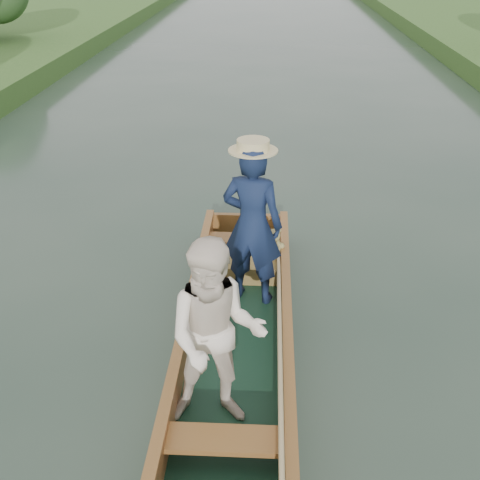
{
  "coord_description": "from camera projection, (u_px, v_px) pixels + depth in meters",
  "views": [
    {
      "loc": [
        0.29,
        -5.1,
        3.86
      ],
      "look_at": [
        0.0,
        0.6,
        0.95
      ],
      "focal_mm": 45.0,
      "sensor_mm": 36.0,
      "label": 1
    }
  ],
  "objects": [
    {
      "name": "ground",
      "position": [
        237.0,
        346.0,
        6.3
      ],
      "size": [
        120.0,
        120.0,
        0.0
      ],
      "primitive_type": "plane",
      "color": "#283D30",
      "rests_on": "ground"
    },
    {
      "name": "punt",
      "position": [
        236.0,
        299.0,
        5.91
      ],
      "size": [
        1.12,
        5.02,
        1.96
      ],
      "color": "#12301F",
      "rests_on": "ground"
    }
  ]
}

